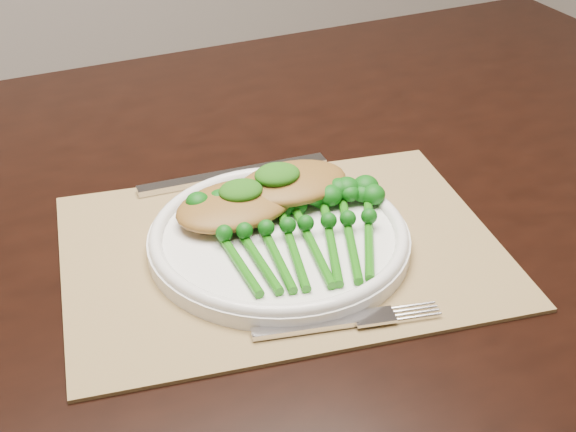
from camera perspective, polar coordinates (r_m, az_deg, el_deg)
name	(u,v)px	position (r m, az deg, el deg)	size (l,w,h in m)	color
dining_table	(228,426)	(1.15, -4.29, -14.70)	(1.62, 0.94, 0.75)	black
placemat	(282,249)	(0.82, -0.46, -2.40)	(0.44, 0.32, 0.00)	olive
dinner_plate	(279,237)	(0.82, -0.65, -1.51)	(0.27, 0.27, 0.02)	white
knife	(215,177)	(0.94, -5.19, 2.75)	(0.23, 0.03, 0.01)	silver
fork	(359,319)	(0.73, 5.08, -7.34)	(0.17, 0.05, 0.01)	silver
chicken_fillet_left	(235,205)	(0.84, -3.76, 0.78)	(0.13, 0.09, 0.03)	olive
chicken_fillet_right	(292,183)	(0.87, 0.32, 2.38)	(0.12, 0.09, 0.02)	olive
pesto_dollop_left	(241,190)	(0.83, -3.38, 1.82)	(0.05, 0.04, 0.02)	#13470A
pesto_dollop_right	(277,174)	(0.85, -0.77, 2.97)	(0.05, 0.04, 0.02)	#13470A
broccolini_bundle	(302,244)	(0.79, 0.97, -2.00)	(0.19, 0.21, 0.04)	#17620C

